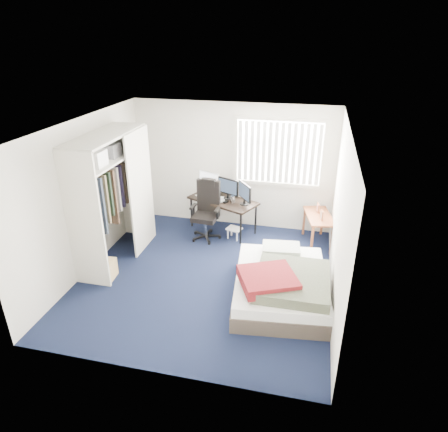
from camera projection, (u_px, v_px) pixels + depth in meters
ground at (206, 277)px, 6.61m from camera, size 4.20×4.20×0.00m
room_shell at (204, 192)px, 5.97m from camera, size 4.20×4.20×4.20m
window_assembly at (279, 153)px, 7.55m from camera, size 1.72×0.09×1.32m
closet at (111, 187)px, 6.61m from camera, size 0.64×1.84×2.22m
desk at (224, 197)px, 7.87m from camera, size 1.49×1.13×1.13m
office_chair at (207, 216)px, 7.71m from camera, size 0.58×0.58×1.16m
footstool at (234, 230)px, 7.76m from camera, size 0.32×0.29×0.22m
nightstand at (319, 219)px, 7.40m from camera, size 0.62×0.95×0.78m
bed at (282, 284)px, 5.96m from camera, size 1.57×1.97×0.61m
pine_box at (102, 269)px, 6.53m from camera, size 0.43×0.34×0.31m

